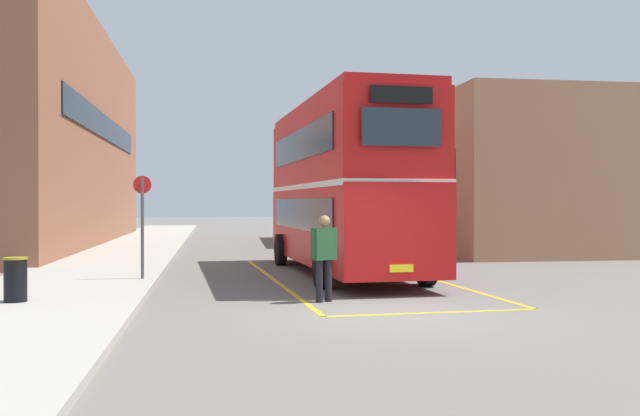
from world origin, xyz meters
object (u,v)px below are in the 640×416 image
object	(u,v)px
single_deck_bus	(318,210)
double_decker_bus	(343,185)
pedestrian_boarding	(324,251)
litter_bin	(15,279)
bus_stop_sign	(142,216)

from	to	relation	value
single_deck_bus	double_decker_bus	bearing A→B (deg)	-96.02
pedestrian_boarding	double_decker_bus	bearing A→B (deg)	75.42
litter_bin	bus_stop_sign	bearing A→B (deg)	62.42
pedestrian_boarding	bus_stop_sign	bearing A→B (deg)	136.77
double_decker_bus	litter_bin	size ratio (longest dim) A/B	12.16
single_deck_bus	bus_stop_sign	size ratio (longest dim) A/B	3.94
single_deck_bus	litter_bin	distance (m)	23.02
single_deck_bus	pedestrian_boarding	bearing A→B (deg)	-98.22
double_decker_bus	single_deck_bus	size ratio (longest dim) A/B	1.02
single_deck_bus	litter_bin	bearing A→B (deg)	-112.95
double_decker_bus	litter_bin	distance (m)	9.29
pedestrian_boarding	bus_stop_sign	size ratio (longest dim) A/B	0.69
bus_stop_sign	pedestrian_boarding	bearing A→B (deg)	-43.23
single_deck_bus	bus_stop_sign	bearing A→B (deg)	-111.90
litter_bin	bus_stop_sign	world-z (taller)	bus_stop_sign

